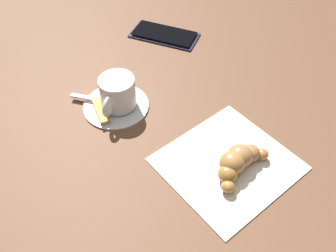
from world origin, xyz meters
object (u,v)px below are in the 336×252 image
Objects in this scene: espresso_cup at (117,92)px; cell_phone at (164,35)px; saucer at (116,105)px; teaspoon at (112,102)px; napkin at (228,163)px; croissant at (238,161)px; sugar_packet at (101,111)px.

cell_phone is at bearing -73.07° from espresso_cup.
saucer is 0.03m from espresso_cup.
napkin is at bearing -177.50° from teaspoon.
teaspoon is 1.02× the size of croissant.
saucer is at bearing 105.55° from cell_phone.
napkin is 0.02m from croissant.
napkin is at bearing 142.54° from cell_phone.
espresso_cup is 0.03m from teaspoon.
napkin is at bearing -178.12° from saucer.
sugar_packet is at bearing 8.94° from croissant.
napkin is 0.38m from cell_phone.
sugar_packet reaches higher than cell_phone.
saucer is 0.24m from napkin.
espresso_cup is at bearing 1.41° from croissant.
cell_phone is (0.06, -0.27, -0.01)m from sugar_packet.
espresso_cup is 0.45× the size of napkin.
espresso_cup reaches higher than sugar_packet.
sugar_packet reaches higher than saucer.
saucer is 0.01m from teaspoon.
cell_phone is (0.32, -0.23, -0.02)m from croissant.
saucer is at bearing -157.96° from teaspoon.
napkin is (-0.24, -0.04, -0.01)m from sugar_packet.
sugar_packet is at bearing 90.06° from teaspoon.
napkin is (-0.23, -0.01, -0.04)m from espresso_cup.
espresso_cup reaches higher than napkin.
croissant is (-0.25, -0.01, -0.02)m from espresso_cup.
saucer is 0.74× the size of cell_phone.
espresso_cup reaches higher than teaspoon.
saucer is at bearing 1.89° from croissant.
croissant reaches higher than saucer.
teaspoon is (0.01, 0.00, 0.01)m from saucer.
croissant is 0.39m from cell_phone.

